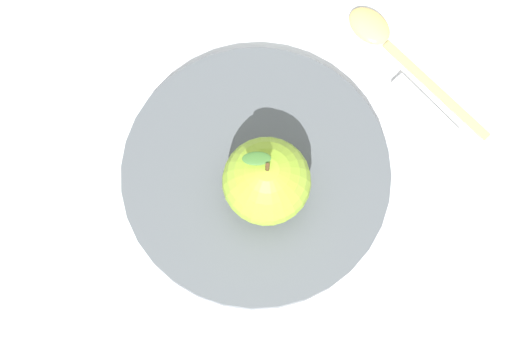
{
  "coord_description": "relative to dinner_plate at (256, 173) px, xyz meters",
  "views": [
    {
      "loc": [
        -0.1,
        0.16,
        0.68
      ],
      "look_at": [
        0.01,
        0.01,
        0.02
      ],
      "focal_mm": 50.91,
      "sensor_mm": 36.0,
      "label": 1
    }
  ],
  "objects": [
    {
      "name": "apple",
      "position": [
        -0.02,
        0.01,
        0.05
      ],
      "size": [
        0.08,
        0.08,
        0.09
      ],
      "color": "#8CB22D",
      "rests_on": "dinner_plate"
    },
    {
      "name": "knife",
      "position": [
        -0.05,
        -0.16,
        -0.01
      ],
      "size": [
        0.22,
        0.06,
        0.01
      ],
      "color": "silver",
      "rests_on": "ground_plane"
    },
    {
      "name": "spoon",
      "position": [
        -0.02,
        -0.19,
        -0.01
      ],
      "size": [
        0.19,
        0.06,
        0.01
      ],
      "color": "#D8B766",
      "rests_on": "ground_plane"
    },
    {
      "name": "ground_plane",
      "position": [
        -0.01,
        -0.01,
        -0.01
      ],
      "size": [
        2.4,
        2.4,
        0.0
      ],
      "primitive_type": "plane",
      "color": "silver"
    },
    {
      "name": "dinner_plate",
      "position": [
        0.0,
        0.0,
        0.0
      ],
      "size": [
        0.26,
        0.26,
        0.02
      ],
      "color": "#4C5156",
      "rests_on": "ground_plane"
    }
  ]
}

